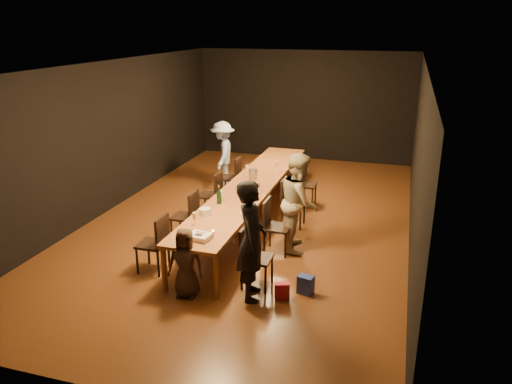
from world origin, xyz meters
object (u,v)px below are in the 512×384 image
(woman_birthday, at_px, (252,241))
(champagne_bottle, at_px, (219,194))
(child, at_px, (186,263))
(man_blue, at_px, (223,153))
(birthday_cake, at_px, (200,236))
(chair_left_2, at_px, (210,195))
(woman_tan, at_px, (299,202))
(chair_left_3, at_px, (230,177))
(ice_bucket, at_px, (253,174))
(chair_right_3, at_px, (306,184))
(chair_left_1, at_px, (185,216))
(table, at_px, (251,187))
(plate_stack, at_px, (205,212))
(chair_left_0, at_px, (152,243))
(chair_right_2, at_px, (293,203))
(chair_right_0, at_px, (257,258))
(chair_right_1, at_px, (278,227))

(woman_birthday, bearing_deg, champagne_bottle, 19.34)
(child, relative_size, champagne_bottle, 3.09)
(man_blue, relative_size, birthday_cake, 4.28)
(chair_left_2, relative_size, woman_tan, 0.55)
(chair_left_3, bearing_deg, ice_bucket, -135.39)
(chair_right_3, distance_m, woman_tan, 2.16)
(chair_right_3, height_order, chair_left_1, same)
(chair_left_2, xyz_separation_m, ice_bucket, (0.78, 0.41, 0.38))
(woman_birthday, bearing_deg, chair_left_1, 33.50)
(chair_right_3, relative_size, woman_tan, 0.55)
(table, height_order, plate_stack, plate_stack)
(table, relative_size, woman_tan, 3.57)
(champagne_bottle, distance_m, ice_bucket, 1.57)
(chair_left_0, height_order, woman_tan, woman_tan)
(child, xyz_separation_m, champagne_bottle, (-0.17, 1.79, 0.40))
(man_blue, bearing_deg, champagne_bottle, 5.66)
(woman_birthday, relative_size, champagne_bottle, 5.21)
(table, bearing_deg, plate_stack, -97.89)
(chair_left_2, bearing_deg, chair_left_1, -180.00)
(birthday_cake, bearing_deg, chair_right_2, 81.08)
(woman_tan, bearing_deg, chair_left_1, 87.24)
(chair_right_0, distance_m, chair_right_2, 2.40)
(woman_tan, distance_m, birthday_cake, 2.03)
(champagne_bottle, bearing_deg, man_blue, 109.34)
(chair_left_2, relative_size, chair_left_3, 1.00)
(chair_left_2, relative_size, man_blue, 0.61)
(chair_left_0, distance_m, birthday_cake, 0.97)
(table, xyz_separation_m, chair_right_3, (0.85, 1.20, -0.24))
(chair_left_0, height_order, chair_left_1, same)
(chair_right_2, xyz_separation_m, woman_birthday, (0.01, -2.70, 0.40))
(table, height_order, ice_bucket, ice_bucket)
(chair_left_2, distance_m, child, 3.05)
(child, distance_m, birthday_cake, 0.44)
(chair_right_1, distance_m, woman_tan, 0.56)
(chair_left_3, bearing_deg, man_blue, 29.44)
(chair_right_1, xyz_separation_m, chair_left_1, (-1.70, 0.00, 0.00))
(birthday_cake, bearing_deg, plate_stack, 115.74)
(chair_left_2, bearing_deg, chair_left_3, 0.00)
(chair_left_3, relative_size, child, 0.90)
(chair_right_0, distance_m, chair_left_2, 2.94)
(chair_left_2, height_order, child, child)
(chair_right_0, xyz_separation_m, child, (-0.89, -0.54, 0.05))
(chair_right_0, distance_m, birthday_cake, 0.89)
(chair_left_2, distance_m, champagne_bottle, 1.39)
(chair_right_1, height_order, child, child)
(ice_bucket, bearing_deg, chair_left_0, -105.53)
(child, height_order, champagne_bottle, champagne_bottle)
(plate_stack, bearing_deg, chair_left_3, 101.87)
(champagne_bottle, bearing_deg, chair_left_3, 105.29)
(chair_left_0, height_order, man_blue, man_blue)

